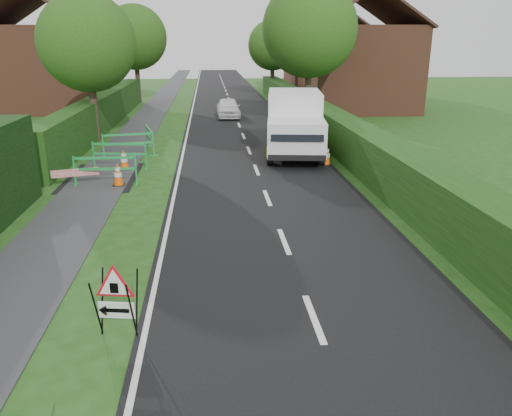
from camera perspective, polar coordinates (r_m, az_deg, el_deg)
ground at (r=7.91m, az=-10.65°, el=-17.01°), size 120.00×120.00×0.00m
road_surface at (r=41.70m, az=-3.07°, el=12.23°), size 6.00×90.00×0.02m
footpath at (r=41.84m, az=-10.78°, el=11.96°), size 2.00×90.00×0.02m
hedge_west_far at (r=29.35m, az=-16.90°, el=8.81°), size 1.00×24.00×1.80m
hedge_east at (r=23.57m, az=8.80°, el=7.17°), size 1.20×50.00×1.50m
house_west at (r=38.02m, az=-22.64°, el=14.66°), size 7.50×7.40×7.88m
house_east_a at (r=35.93m, az=11.56°, el=15.52°), size 7.50×7.40×7.88m
house_east_b at (r=49.72m, az=7.98°, el=16.44°), size 7.50×7.40×7.88m
tree_nw at (r=25.00m, az=-18.73°, el=17.44°), size 4.40×4.40×6.70m
tree_ne at (r=28.97m, az=6.14°, el=19.65°), size 5.20×5.20×7.79m
tree_fw at (r=40.77m, az=-13.69°, el=18.42°), size 4.80×4.80×7.24m
tree_fe at (r=44.77m, az=1.91°, el=18.09°), size 4.20×4.20×6.33m
triangle_sign at (r=8.31m, az=-16.01°, el=-9.57°), size 0.84×0.84×1.06m
works_van at (r=21.10m, az=4.43°, el=9.73°), size 2.90×5.82×2.55m
traffic_cone_0 at (r=19.51m, az=8.07°, el=6.02°), size 0.38×0.38×0.79m
traffic_cone_1 at (r=21.33m, az=6.76°, el=7.14°), size 0.38×0.38×0.79m
traffic_cone_2 at (r=23.44m, az=5.73°, el=8.21°), size 0.38×0.38×0.79m
traffic_cone_3 at (r=17.08m, az=-15.50°, el=3.74°), size 0.38×0.38×0.79m
traffic_cone_4 at (r=19.17m, az=-14.85°, el=5.37°), size 0.38×0.38×0.79m
ped_barrier_0 at (r=17.22m, az=-16.87°, el=4.55°), size 2.07×0.42×1.00m
ped_barrier_1 at (r=19.44m, az=-15.33°, el=6.22°), size 2.09×0.67×1.00m
ped_barrier_2 at (r=21.37m, az=-14.41°, el=7.36°), size 2.09×0.71×1.00m
ped_barrier_3 at (r=22.29m, az=-12.05°, el=7.98°), size 0.83×2.08×1.00m
redwhite_plank at (r=17.59m, az=-19.80°, el=2.40°), size 1.46×0.41×0.25m
hatchback_car at (r=31.92m, az=-3.21°, el=11.37°), size 1.44×3.51×1.19m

